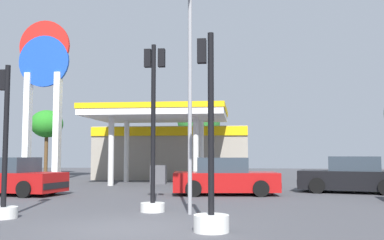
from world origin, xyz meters
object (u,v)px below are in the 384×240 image
(station_pole_sign, at_px, (44,80))
(corner_streetlamp, at_px, (189,77))
(car_1, at_px, (11,178))
(traffic_signal_0, at_px, (153,147))
(car_0, at_px, (352,176))
(traffic_signal_2, at_px, (210,183))
(tree_0, at_px, (47,124))
(traffic_signal_1, at_px, (4,176))
(car_3, at_px, (225,178))
(tree_1, at_px, (199,122))

(station_pole_sign, relative_size, corner_streetlamp, 1.65)
(car_1, bearing_deg, traffic_signal_0, -33.39)
(car_0, height_order, corner_streetlamp, corner_streetlamp)
(traffic_signal_2, relative_size, tree_0, 0.80)
(traffic_signal_0, distance_m, traffic_signal_1, 4.27)
(car_0, bearing_deg, traffic_signal_0, -135.94)
(traffic_signal_2, bearing_deg, station_pole_sign, 124.99)
(traffic_signal_0, xyz_separation_m, traffic_signal_2, (1.97, -3.26, -0.86))
(corner_streetlamp, bearing_deg, car_1, 147.00)
(car_3, relative_size, tree_0, 0.81)
(car_0, xyz_separation_m, car_1, (-14.82, -2.71, -0.02))
(corner_streetlamp, bearing_deg, car_0, 51.41)
(car_0, height_order, tree_0, tree_0)
(traffic_signal_1, distance_m, tree_0, 28.08)
(station_pole_sign, bearing_deg, traffic_signal_2, -55.01)
(car_0, relative_size, car_3, 1.06)
(car_1, bearing_deg, corner_streetlamp, -33.00)
(traffic_signal_2, relative_size, tree_1, 0.76)
(car_0, xyz_separation_m, traffic_signal_0, (-7.67, -7.42, 1.20))
(corner_streetlamp, bearing_deg, traffic_signal_0, 149.43)
(traffic_signal_0, height_order, tree_0, tree_0)
(traffic_signal_2, bearing_deg, traffic_signal_1, 165.84)
(car_1, height_order, car_3, car_1)
(car_1, bearing_deg, car_0, 10.36)
(traffic_signal_2, bearing_deg, car_0, 61.93)
(car_1, height_order, traffic_signal_2, traffic_signal_2)
(traffic_signal_0, xyz_separation_m, tree_1, (-0.67, 21.73, 2.39))
(station_pole_sign, xyz_separation_m, corner_streetlamp, (11.68, -15.25, -2.74))
(car_0, distance_m, traffic_signal_1, 14.72)
(car_1, distance_m, traffic_signal_0, 8.65)
(car_0, xyz_separation_m, corner_streetlamp, (-6.48, -8.12, 3.23))
(traffic_signal_0, height_order, traffic_signal_1, traffic_signal_0)
(station_pole_sign, distance_m, corner_streetlamp, 19.40)
(traffic_signal_1, height_order, tree_0, tree_0)
(car_3, distance_m, tree_1, 16.60)
(car_1, height_order, corner_streetlamp, corner_streetlamp)
(station_pole_sign, relative_size, traffic_signal_0, 2.10)
(tree_1, relative_size, corner_streetlamp, 0.92)
(car_0, xyz_separation_m, traffic_signal_2, (-5.70, -10.68, 0.33))
(station_pole_sign, bearing_deg, traffic_signal_0, -54.20)
(car_0, relative_size, tree_1, 0.82)
(car_3, bearing_deg, traffic_signal_2, -90.04)
(tree_1, bearing_deg, tree_0, 170.95)
(station_pole_sign, distance_m, tree_1, 12.39)
(traffic_signal_1, bearing_deg, car_0, 38.85)
(car_0, relative_size, tree_0, 0.86)
(corner_streetlamp, bearing_deg, car_3, 82.99)
(tree_1, bearing_deg, car_0, -59.74)
(traffic_signal_0, relative_size, traffic_signal_2, 1.13)
(station_pole_sign, height_order, car_1, station_pole_sign)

